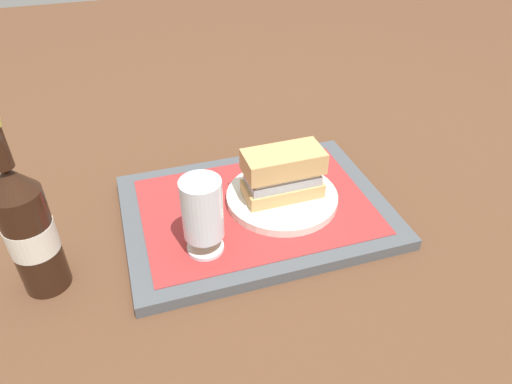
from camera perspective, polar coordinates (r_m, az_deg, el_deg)
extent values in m
plane|color=brown|center=(0.80, 0.00, -2.85)|extent=(3.00, 3.00, 0.00)
cube|color=#4C5156|center=(0.80, 0.00, -2.30)|extent=(0.44, 0.32, 0.02)
cube|color=#9E2D2D|center=(0.79, 0.00, -1.70)|extent=(0.38, 0.27, 0.00)
cylinder|color=silver|center=(0.80, 3.24, -0.73)|extent=(0.19, 0.19, 0.01)
cube|color=tan|center=(0.79, 3.28, 0.36)|extent=(0.13, 0.07, 0.02)
cube|color=#9EA3A8|center=(0.77, 3.33, 1.55)|extent=(0.12, 0.06, 0.02)
cube|color=silver|center=(0.77, 3.37, 2.28)|extent=(0.11, 0.05, 0.01)
sphere|color=#47932D|center=(0.75, -0.23, 2.22)|extent=(0.04, 0.04, 0.04)
cube|color=tan|center=(0.76, 3.42, 3.66)|extent=(0.13, 0.07, 0.04)
cylinder|color=silver|center=(0.71, -6.18, -6.72)|extent=(0.06, 0.06, 0.01)
cylinder|color=silver|center=(0.70, -6.26, -5.83)|extent=(0.01, 0.01, 0.02)
cylinder|color=silver|center=(0.67, -6.60, -2.06)|extent=(0.06, 0.06, 0.09)
cylinder|color=gold|center=(0.68, -6.50, -3.11)|extent=(0.06, 0.06, 0.06)
cylinder|color=white|center=(0.65, -6.72, -0.65)|extent=(0.05, 0.05, 0.01)
cylinder|color=black|center=(0.70, -25.54, -5.43)|extent=(0.06, 0.06, 0.17)
cylinder|color=silver|center=(0.70, -25.72, -4.92)|extent=(0.07, 0.07, 0.05)
cone|color=black|center=(0.64, -27.88, 1.31)|extent=(0.06, 0.06, 0.04)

